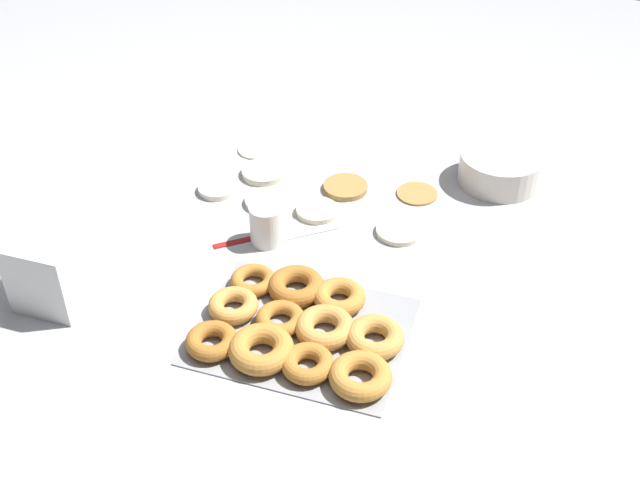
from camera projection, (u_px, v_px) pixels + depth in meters
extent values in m
plane|color=#B2B5BA|center=(317.00, 228.00, 1.63)|extent=(3.00, 3.00, 0.00)
cylinder|color=silver|center=(399.00, 231.00, 1.61)|extent=(0.09, 0.09, 0.01)
cylinder|color=beige|center=(317.00, 211.00, 1.67)|extent=(0.09, 0.09, 0.01)
cylinder|color=beige|center=(264.00, 172.00, 1.78)|extent=(0.10, 0.10, 0.01)
cylinder|color=#B27F42|center=(345.00, 187.00, 1.74)|extent=(0.10, 0.10, 0.01)
cylinder|color=#B27F42|center=(417.00, 193.00, 1.72)|extent=(0.09, 0.09, 0.01)
cylinder|color=silver|center=(266.00, 201.00, 1.70)|extent=(0.09, 0.09, 0.01)
cylinder|color=silver|center=(256.00, 149.00, 1.87)|extent=(0.08, 0.08, 0.01)
cylinder|color=silver|center=(217.00, 189.00, 1.73)|extent=(0.08, 0.08, 0.01)
cube|color=#93969B|center=(302.00, 330.00, 1.39)|extent=(0.36, 0.29, 0.01)
torus|color=#AD6B28|center=(212.00, 341.00, 1.35)|extent=(0.09, 0.09, 0.03)
torus|color=#C68438|center=(261.00, 349.00, 1.33)|extent=(0.11, 0.11, 0.04)
torus|color=#B7752D|center=(307.00, 364.00, 1.31)|extent=(0.09, 0.09, 0.03)
torus|color=#C68438|center=(360.00, 376.00, 1.28)|extent=(0.10, 0.10, 0.03)
torus|color=#D19347|center=(233.00, 305.00, 1.42)|extent=(0.09, 0.09, 0.03)
torus|color=#B7752D|center=(280.00, 319.00, 1.39)|extent=(0.09, 0.09, 0.03)
torus|color=#D19347|center=(325.00, 327.00, 1.37)|extent=(0.10, 0.10, 0.03)
torus|color=#D19347|center=(375.00, 337.00, 1.35)|extent=(0.10, 0.10, 0.03)
torus|color=#B7752D|center=(253.00, 280.00, 1.48)|extent=(0.08, 0.08, 0.02)
torus|color=#AD6B28|center=(296.00, 286.00, 1.46)|extent=(0.10, 0.10, 0.03)
torus|color=#C68438|center=(339.00, 297.00, 1.43)|extent=(0.09, 0.09, 0.03)
cylinder|color=silver|center=(500.00, 168.00, 1.75)|extent=(0.18, 0.18, 0.07)
cube|color=white|center=(62.00, 290.00, 1.46)|extent=(0.12, 0.14, 0.02)
cube|color=white|center=(60.00, 280.00, 1.45)|extent=(0.12, 0.14, 0.02)
cube|color=white|center=(57.00, 270.00, 1.44)|extent=(0.12, 0.14, 0.02)
cube|color=white|center=(55.00, 260.00, 1.42)|extent=(0.12, 0.14, 0.02)
cube|color=white|center=(52.00, 250.00, 1.41)|extent=(0.12, 0.14, 0.02)
cube|color=white|center=(49.00, 240.00, 1.39)|extent=(0.12, 0.14, 0.02)
cylinder|color=white|center=(267.00, 224.00, 1.57)|extent=(0.07, 0.07, 0.08)
cube|color=maroon|center=(247.00, 239.00, 1.60)|extent=(0.12, 0.10, 0.01)
cube|color=#BCBCC1|center=(307.00, 226.00, 1.63)|extent=(0.13, 0.12, 0.01)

